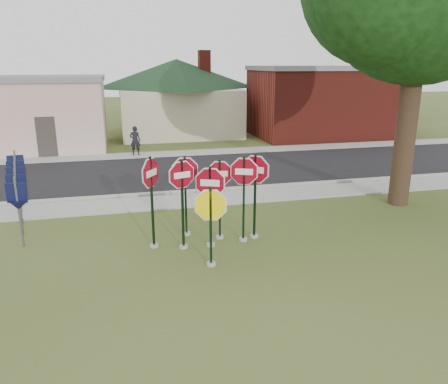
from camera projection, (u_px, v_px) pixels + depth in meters
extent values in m
plane|color=#36491B|center=(218.00, 266.00, 10.95)|extent=(120.00, 120.00, 0.00)
cube|color=gray|center=(185.00, 201.00, 16.07)|extent=(60.00, 1.60, 0.06)
cube|color=black|center=(171.00, 173.00, 20.27)|extent=(60.00, 7.00, 0.04)
cube|color=gray|center=(161.00, 154.00, 24.28)|extent=(60.00, 1.60, 0.06)
cube|color=gray|center=(181.00, 192.00, 16.99)|extent=(60.00, 0.20, 0.14)
cylinder|color=#97958E|center=(211.00, 244.00, 12.18)|extent=(0.24, 0.24, 0.08)
cube|color=black|center=(210.00, 207.00, 11.87)|extent=(0.07, 0.07, 2.28)
cylinder|color=white|center=(210.00, 183.00, 11.67)|extent=(1.05, 0.45, 1.13)
cylinder|color=maroon|center=(210.00, 183.00, 11.67)|extent=(0.97, 0.42, 1.05)
cube|color=white|center=(210.00, 183.00, 11.67)|extent=(0.48, 0.21, 0.18)
cylinder|color=#97958E|center=(211.00, 264.00, 11.00)|extent=(0.24, 0.24, 0.08)
cube|color=black|center=(211.00, 228.00, 10.73)|extent=(0.07, 0.06, 2.04)
cylinder|color=white|center=(211.00, 205.00, 10.56)|extent=(1.08, 0.27, 1.11)
cylinder|color=yellow|center=(211.00, 205.00, 10.56)|extent=(1.00, 0.25, 1.03)
cylinder|color=#97958E|center=(184.00, 246.00, 12.04)|extent=(0.24, 0.24, 0.08)
cube|color=black|center=(183.00, 205.00, 11.70)|extent=(0.07, 0.07, 2.49)
cylinder|color=white|center=(182.00, 175.00, 11.47)|extent=(0.97, 0.35, 1.02)
cylinder|color=maroon|center=(182.00, 175.00, 11.47)|extent=(0.90, 0.33, 0.95)
cube|color=white|center=(182.00, 175.00, 11.47)|extent=(0.45, 0.16, 0.16)
cylinder|color=#97958E|center=(243.00, 239.00, 12.55)|extent=(0.24, 0.24, 0.08)
cube|color=black|center=(244.00, 200.00, 12.21)|extent=(0.07, 0.07, 2.47)
cylinder|color=white|center=(244.00, 172.00, 11.98)|extent=(1.00, 0.40, 1.07)
cylinder|color=maroon|center=(244.00, 172.00, 11.98)|extent=(0.93, 0.37, 0.99)
cube|color=white|center=(244.00, 172.00, 11.98)|extent=(0.46, 0.19, 0.17)
cylinder|color=#97958E|center=(220.00, 237.00, 12.72)|extent=(0.24, 0.24, 0.08)
cube|color=black|center=(220.00, 200.00, 12.40)|extent=(0.07, 0.06, 2.34)
cylinder|color=white|center=(220.00, 173.00, 12.18)|extent=(0.96, 0.24, 0.98)
cylinder|color=maroon|center=(220.00, 173.00, 12.18)|extent=(0.89, 0.23, 0.91)
cube|color=white|center=(220.00, 173.00, 12.18)|extent=(0.44, 0.11, 0.16)
cylinder|color=#97958E|center=(187.00, 233.00, 12.97)|extent=(0.24, 0.24, 0.08)
cube|color=black|center=(186.00, 196.00, 12.64)|extent=(0.06, 0.05, 2.39)
cylinder|color=white|center=(185.00, 171.00, 12.42)|extent=(1.07, 0.08, 1.07)
cylinder|color=maroon|center=(185.00, 171.00, 12.42)|extent=(0.99, 0.08, 0.99)
cube|color=white|center=(185.00, 171.00, 12.42)|extent=(0.49, 0.04, 0.17)
cylinder|color=#97958E|center=(254.00, 236.00, 12.78)|extent=(0.24, 0.24, 0.08)
cube|color=black|center=(255.00, 197.00, 12.44)|extent=(0.08, 0.08, 2.49)
cylinder|color=white|center=(255.00, 169.00, 12.21)|extent=(0.87, 0.71, 1.11)
cylinder|color=maroon|center=(255.00, 169.00, 12.21)|extent=(0.81, 0.67, 1.03)
cube|color=white|center=(255.00, 169.00, 12.21)|extent=(0.40, 0.33, 0.18)
cylinder|color=#97958E|center=(154.00, 245.00, 12.11)|extent=(0.24, 0.24, 0.08)
cube|color=black|center=(152.00, 203.00, 11.76)|extent=(0.08, 0.08, 2.56)
cylinder|color=white|center=(151.00, 173.00, 11.52)|extent=(0.65, 0.92, 1.11)
cylinder|color=maroon|center=(151.00, 173.00, 11.52)|extent=(0.60, 0.86, 1.03)
cube|color=white|center=(151.00, 173.00, 11.52)|extent=(0.30, 0.43, 0.18)
cube|color=#59595E|center=(19.00, 212.00, 11.88)|extent=(0.05, 0.05, 2.00)
cube|color=black|center=(16.00, 193.00, 11.72)|extent=(0.55, 0.13, 0.55)
cone|color=black|center=(18.00, 205.00, 11.82)|extent=(0.65, 0.65, 0.25)
cube|color=#59595E|center=(19.00, 202.00, 12.77)|extent=(0.05, 0.05, 2.00)
cube|color=black|center=(16.00, 184.00, 12.61)|extent=(0.55, 0.09, 0.55)
cone|color=black|center=(18.00, 195.00, 12.71)|extent=(0.62, 0.62, 0.25)
cube|color=#59595E|center=(18.00, 193.00, 13.65)|extent=(0.05, 0.05, 2.00)
cube|color=black|center=(16.00, 176.00, 13.50)|extent=(0.55, 0.05, 0.55)
cone|color=black|center=(18.00, 187.00, 13.60)|extent=(0.58, 0.58, 0.25)
cube|color=#59595E|center=(18.00, 185.00, 14.54)|extent=(0.05, 0.05, 2.00)
cube|color=black|center=(16.00, 169.00, 14.39)|extent=(0.55, 0.05, 0.55)
cone|color=black|center=(17.00, 179.00, 14.49)|extent=(0.58, 0.58, 0.25)
cube|color=#59595E|center=(18.00, 178.00, 15.43)|extent=(0.05, 0.05, 2.00)
cube|color=black|center=(16.00, 163.00, 15.27)|extent=(0.55, 0.09, 0.55)
cone|color=black|center=(17.00, 173.00, 15.37)|extent=(0.62, 0.62, 0.25)
cube|color=#332D28|center=(47.00, 137.00, 23.30)|extent=(1.00, 0.10, 2.20)
cube|color=#B7AF91|center=(178.00, 111.00, 31.46)|extent=(8.00, 8.00, 3.20)
pyramid|color=black|center=(176.00, 59.00, 30.44)|extent=(11.60, 11.60, 2.00)
cube|color=maroon|center=(204.00, 62.00, 30.95)|extent=(0.80, 0.80, 1.60)
cube|color=maroon|center=(328.00, 103.00, 30.26)|extent=(10.00, 6.00, 4.50)
cube|color=slate|center=(330.00, 68.00, 29.60)|extent=(10.20, 6.20, 0.30)
cube|color=white|center=(320.00, 102.00, 26.96)|extent=(2.00, 0.08, 0.90)
cylinder|color=black|center=(407.00, 122.00, 15.06)|extent=(0.70, 0.70, 5.91)
cylinder|color=black|center=(391.00, 97.00, 39.57)|extent=(0.50, 0.50, 4.00)
sphere|color=black|center=(395.00, 55.00, 38.55)|extent=(5.60, 5.60, 5.60)
imported|color=black|center=(135.00, 141.00, 23.78)|extent=(0.62, 0.45, 1.59)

